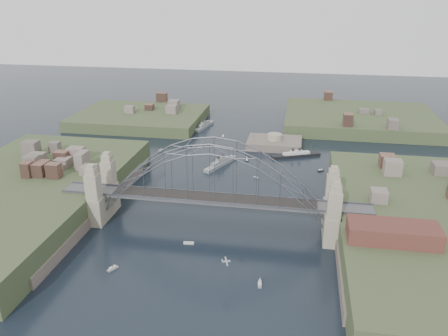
% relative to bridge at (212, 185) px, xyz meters
% --- Properties ---
extents(ground, '(500.00, 500.00, 0.00)m').
position_rel_bridge_xyz_m(ground, '(0.00, 0.00, -12.32)').
color(ground, black).
rests_on(ground, ground).
extents(bridge, '(84.00, 13.80, 24.60)m').
position_rel_bridge_xyz_m(bridge, '(0.00, 0.00, 0.00)').
color(bridge, '#4F4F52').
rests_on(bridge, ground).
extents(shore_west, '(50.50, 90.00, 12.00)m').
position_rel_bridge_xyz_m(shore_west, '(-57.32, 0.00, -10.35)').
color(shore_west, '#394828').
rests_on(shore_west, ground).
extents(shore_east, '(50.50, 90.00, 12.00)m').
position_rel_bridge_xyz_m(shore_east, '(57.32, 0.00, -10.35)').
color(shore_east, '#394828').
rests_on(shore_east, ground).
extents(headland_nw, '(60.00, 45.00, 9.00)m').
position_rel_bridge_xyz_m(headland_nw, '(-55.00, 95.00, -11.82)').
color(headland_nw, '#394828').
rests_on(headland_nw, ground).
extents(headland_ne, '(70.00, 55.00, 9.50)m').
position_rel_bridge_xyz_m(headland_ne, '(50.00, 110.00, -11.57)').
color(headland_ne, '#394828').
rests_on(headland_ne, ground).
extents(fort_island, '(22.00, 16.00, 9.40)m').
position_rel_bridge_xyz_m(fort_island, '(12.00, 70.00, -12.66)').
color(fort_island, '#5E524A').
rests_on(fort_island, ground).
extents(wharf_shed, '(20.00, 8.00, 4.00)m').
position_rel_bridge_xyz_m(wharf_shed, '(44.00, -14.00, -2.32)').
color(wharf_shed, '#592D26').
rests_on(wharf_shed, shore_east).
extents(finger_pier, '(4.00, 22.00, 1.40)m').
position_rel_bridge_xyz_m(finger_pier, '(39.00, -28.00, -11.62)').
color(finger_pier, '#4F4F52').
rests_on(finger_pier, ground).
extents(naval_cruiser_near, '(9.55, 17.71, 5.48)m').
position_rel_bridge_xyz_m(naval_cruiser_near, '(-6.01, 45.01, -11.47)').
color(naval_cruiser_near, gray).
rests_on(naval_cruiser_near, ground).
extents(naval_cruiser_far, '(6.11, 17.29, 5.80)m').
position_rel_bridge_xyz_m(naval_cruiser_far, '(-22.34, 91.58, -11.42)').
color(naval_cruiser_far, gray).
rests_on(naval_cruiser_far, ground).
extents(ocean_liner, '(18.95, 9.97, 4.77)m').
position_rel_bridge_xyz_m(ocean_liner, '(21.17, 59.16, -11.58)').
color(ocean_liner, black).
rests_on(ocean_liner, ground).
extents(aeroplane, '(1.98, 3.44, 0.51)m').
position_rel_bridge_xyz_m(aeroplane, '(7.89, -25.27, -6.60)').
color(aeroplane, silver).
extents(small_boat_a, '(1.26, 2.45, 0.45)m').
position_rel_bridge_xyz_m(small_boat_a, '(-15.47, 14.95, -12.17)').
color(small_boat_a, silver).
rests_on(small_boat_a, ground).
extents(small_boat_b, '(2.13, 1.41, 0.45)m').
position_rel_bridge_xyz_m(small_boat_b, '(8.16, 35.59, -12.17)').
color(small_boat_b, silver).
rests_on(small_boat_b, ground).
extents(small_boat_c, '(2.76, 1.21, 0.45)m').
position_rel_bridge_xyz_m(small_boat_c, '(-4.20, -10.37, -12.17)').
color(small_boat_c, silver).
rests_on(small_boat_c, ground).
extents(small_boat_d, '(2.32, 1.91, 1.43)m').
position_rel_bridge_xyz_m(small_boat_d, '(30.23, 45.73, -12.04)').
color(small_boat_d, silver).
rests_on(small_boat_d, ground).
extents(small_boat_e, '(1.85, 3.25, 1.43)m').
position_rel_bridge_xyz_m(small_boat_e, '(-32.52, 56.20, -12.04)').
color(small_boat_e, silver).
rests_on(small_boat_e, ground).
extents(small_boat_f, '(1.69, 1.51, 2.38)m').
position_rel_bridge_xyz_m(small_boat_f, '(2.94, 51.31, -11.31)').
color(small_boat_f, silver).
rests_on(small_boat_f, ground).
extents(small_boat_g, '(1.08, 2.48, 2.38)m').
position_rel_bridge_xyz_m(small_boat_g, '(15.48, -24.59, -11.47)').
color(small_boat_g, silver).
rests_on(small_boat_g, ground).
extents(small_boat_h, '(0.96, 2.30, 0.45)m').
position_rel_bridge_xyz_m(small_boat_h, '(-11.26, 80.07, -12.17)').
color(small_boat_h, silver).
rests_on(small_boat_h, ground).
extents(small_boat_i, '(1.52, 2.48, 0.45)m').
position_rel_bridge_xyz_m(small_boat_i, '(34.89, 19.72, -12.17)').
color(small_boat_i, silver).
rests_on(small_boat_i, ground).
extents(small_boat_j, '(2.26, 2.82, 1.43)m').
position_rel_bridge_xyz_m(small_boat_j, '(-18.78, -24.56, -12.04)').
color(small_boat_j, silver).
rests_on(small_boat_j, ground).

